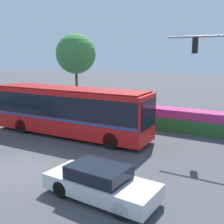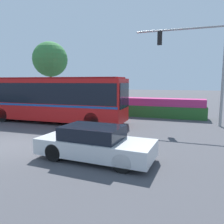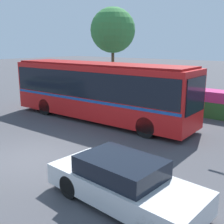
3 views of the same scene
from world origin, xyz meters
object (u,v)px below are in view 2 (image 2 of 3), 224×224
object	(u,v)px
traffic_light_pole	(202,58)
street_tree_left	(50,59)
sedan_foreground	(95,143)

from	to	relation	value
traffic_light_pole	street_tree_left	bearing A→B (deg)	-20.62
sedan_foreground	traffic_light_pole	distance (m)	10.11
traffic_light_pole	street_tree_left	size ratio (longest dim) A/B	0.90
sedan_foreground	traffic_light_pole	xyz separation A→B (m)	(3.93, 8.48, 3.86)
street_tree_left	sedan_foreground	bearing A→B (deg)	-50.29
traffic_light_pole	sedan_foreground	bearing A→B (deg)	65.13
sedan_foreground	street_tree_left	distance (m)	19.44
traffic_light_pole	street_tree_left	distance (m)	17.08
traffic_light_pole	street_tree_left	world-z (taller)	street_tree_left
sedan_foreground	traffic_light_pole	size ratio (longest dim) A/B	0.68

